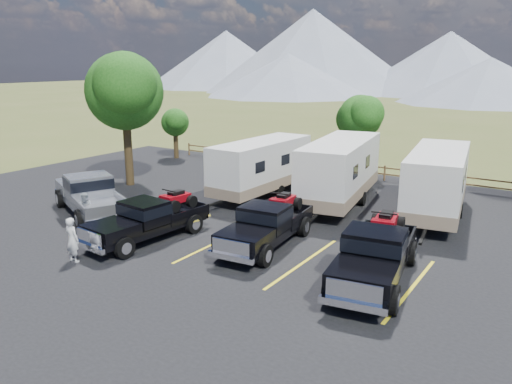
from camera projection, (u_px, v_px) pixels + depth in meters
The scene contains 17 objects.
ground at pixel (192, 290), 16.32m from camera, with size 320.00×320.00×0.00m, color #495524.
asphalt_lot at pixel (244, 260), 18.74m from camera, with size 44.00×34.00×0.04m, color black.
stall_lines at pixel (258, 252), 19.54m from camera, with size 12.12×5.50×0.01m.
tree_big_nw at pixel (124, 91), 28.86m from camera, with size 5.54×5.18×7.84m.
tree_north at pixel (360, 117), 31.80m from camera, with size 3.46×3.24×5.25m.
tree_nw_small at pixel (175, 122), 37.88m from camera, with size 2.59×2.43×3.85m.
rail_fence at pixel (417, 176), 30.06m from camera, with size 36.12×0.12×1.00m.
mountain_range at pixel (494, 59), 104.08m from camera, with size 209.00×71.00×20.00m.
rig_left at pixel (149, 218), 20.68m from camera, with size 2.42×5.85×1.91m.
rig_center at pixel (267, 223), 19.99m from camera, with size 2.49×5.94×1.93m.
rig_right at pixel (376, 253), 16.72m from camera, with size 2.97×6.48×2.08m.
trailer_left at pixel (261, 167), 27.43m from camera, with size 2.45×8.76×3.04m.
trailer_center at pixel (340, 171), 25.62m from camera, with size 3.70×9.68×3.34m.
trailer_right at pixel (437, 183), 23.51m from camera, with size 3.51×9.31×3.22m.
pickup_silver at pixel (90, 195), 23.98m from camera, with size 6.80×4.60×1.96m.
person_a at pixel (72, 240), 18.39m from camera, with size 0.62×0.41×1.71m, color silver.
person_b at pixel (86, 210), 22.41m from camera, with size 0.75×0.59×1.55m, color gray.
Camera 1 is at (9.98, -11.36, 7.26)m, focal length 35.00 mm.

